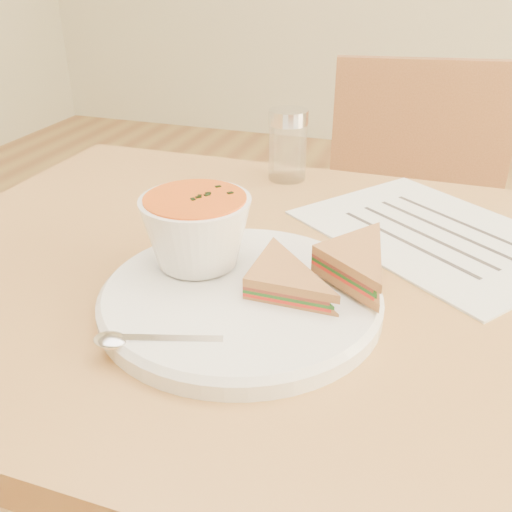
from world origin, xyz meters
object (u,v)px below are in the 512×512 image
at_px(plate, 241,299).
at_px(condiment_shaker, 288,145).
at_px(soup_bowl, 197,234).
at_px(dining_table, 295,493).
at_px(chair_far, 411,283).

bearing_deg(plate, condiment_shaker, 98.86).
distance_m(plate, condiment_shaker, 0.38).
xyz_separation_m(plate, condiment_shaker, (-0.06, 0.38, 0.05)).
relative_size(plate, soup_bowl, 2.45).
bearing_deg(dining_table, soup_bowl, -152.01).
bearing_deg(chair_far, condiment_shaker, 42.37).
relative_size(dining_table, plate, 3.43).
bearing_deg(chair_far, plate, 67.09).
height_order(dining_table, soup_bowl, soup_bowl).
height_order(dining_table, plate, plate).
bearing_deg(soup_bowl, condiment_shaker, 89.42).
xyz_separation_m(chair_far, plate, (-0.15, -0.65, 0.32)).
distance_m(soup_bowl, condiment_shaker, 0.34).
xyz_separation_m(soup_bowl, condiment_shaker, (0.00, 0.34, -0.00)).
height_order(plate, soup_bowl, soup_bowl).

